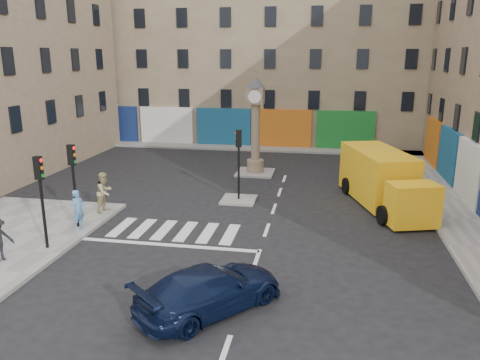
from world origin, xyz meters
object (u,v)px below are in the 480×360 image
(clock_pillar, at_px, (256,119))
(pedestrian_blue, at_px, (78,210))
(navy_sedan, at_px, (210,289))
(yellow_van, at_px, (383,179))
(traffic_light_island, at_px, (239,153))
(pedestrian_tan, at_px, (105,192))
(traffic_light_left_near, at_px, (41,188))
(traffic_light_left_far, at_px, (73,173))

(clock_pillar, distance_m, pedestrian_blue, 13.39)
(navy_sedan, distance_m, yellow_van, 13.24)
(traffic_light_island, xyz_separation_m, pedestrian_tan, (-6.00, -3.25, -1.46))
(clock_pillar, height_order, navy_sedan, clock_pillar)
(navy_sedan, bearing_deg, traffic_light_island, -44.02)
(navy_sedan, height_order, pedestrian_blue, pedestrian_blue)
(traffic_light_left_near, xyz_separation_m, pedestrian_tan, (0.30, 4.55, -1.49))
(navy_sedan, xyz_separation_m, pedestrian_tan, (-7.13, 7.70, 0.43))
(traffic_light_island, height_order, pedestrian_tan, traffic_light_island)
(clock_pillar, height_order, pedestrian_blue, clock_pillar)
(navy_sedan, bearing_deg, pedestrian_blue, 3.78)
(traffic_light_left_near, height_order, traffic_light_island, traffic_light_left_near)
(traffic_light_left_far, relative_size, yellow_van, 0.47)
(traffic_light_left_far, bearing_deg, yellow_van, 23.99)
(yellow_van, bearing_deg, clock_pillar, 127.73)
(navy_sedan, bearing_deg, pedestrian_tan, -7.13)
(pedestrian_tan, bearing_deg, traffic_light_left_near, -171.96)
(navy_sedan, bearing_deg, clock_pillar, -46.11)
(navy_sedan, bearing_deg, traffic_light_left_near, 17.08)
(traffic_light_left_near, distance_m, yellow_van, 16.16)
(traffic_light_left_far, bearing_deg, traffic_light_island, 40.60)
(traffic_light_left_near, relative_size, pedestrian_blue, 2.10)
(traffic_light_left_near, xyz_separation_m, traffic_light_island, (6.30, 7.80, -0.03))
(yellow_van, height_order, pedestrian_tan, yellow_van)
(traffic_light_left_near, xyz_separation_m, pedestrian_blue, (0.24, 2.13, -1.59))
(traffic_light_left_near, distance_m, pedestrian_blue, 2.67)
(traffic_light_left_near, height_order, pedestrian_tan, traffic_light_left_near)
(pedestrian_tan, bearing_deg, navy_sedan, -125.38)
(traffic_light_left_near, relative_size, navy_sedan, 0.77)
(traffic_light_island, bearing_deg, traffic_light_left_far, -139.40)
(navy_sedan, distance_m, pedestrian_tan, 10.51)
(traffic_light_left_far, relative_size, traffic_light_island, 1.00)
(traffic_light_left_far, height_order, navy_sedan, traffic_light_left_far)
(traffic_light_left_near, distance_m, traffic_light_island, 10.03)
(traffic_light_left_far, distance_m, traffic_light_island, 8.30)
(yellow_van, bearing_deg, traffic_light_island, 168.73)
(traffic_light_left_far, distance_m, clock_pillar, 13.05)
(yellow_van, xyz_separation_m, pedestrian_blue, (-13.45, -6.36, -0.32))
(clock_pillar, height_order, yellow_van, clock_pillar)
(traffic_light_left_far, relative_size, pedestrian_tan, 1.89)
(traffic_light_island, xyz_separation_m, navy_sedan, (1.13, -10.95, -1.89))
(traffic_light_left_far, height_order, traffic_light_island, traffic_light_left_far)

